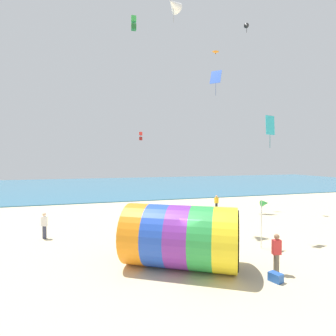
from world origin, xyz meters
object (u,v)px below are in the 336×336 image
at_px(kite_handler, 277,253).
at_px(kite_blue_diamond, 216,77).
at_px(bystander_near_water, 216,203).
at_px(beach_flag, 265,205).
at_px(kite_orange_parafoil, 216,52).
at_px(kite_white_delta, 173,5).
at_px(kite_green_box, 134,23).
at_px(bystander_far_left, 44,225).
at_px(cooler_box, 276,277).
at_px(kite_black_delta, 247,26).
at_px(kite_red_box, 141,136).
at_px(giant_inflatable_tube, 181,236).
at_px(kite_cyan_diamond, 270,126).

relative_size(kite_handler, kite_blue_diamond, 0.68).
distance_m(bystander_near_water, beach_flag, 10.91).
distance_m(kite_orange_parafoil, kite_white_delta, 9.90).
height_order(kite_green_box, beach_flag, kite_green_box).
bearing_deg(kite_orange_parafoil, bystander_far_left, -153.78).
distance_m(kite_handler, cooler_box, 1.08).
distance_m(kite_orange_parafoil, bystander_near_water, 16.05).
height_order(kite_handler, kite_black_delta, kite_black_delta).
bearing_deg(cooler_box, kite_handler, 49.27).
distance_m(kite_red_box, beach_flag, 16.75).
bearing_deg(kite_black_delta, bystander_near_water, -175.20).
bearing_deg(beach_flag, kite_black_delta, 61.94).
bearing_deg(kite_orange_parafoil, kite_black_delta, -47.30).
distance_m(giant_inflatable_tube, cooler_box, 4.28).
xyz_separation_m(kite_handler, kite_blue_diamond, (4.35, 14.51, 12.34)).
xyz_separation_m(kite_blue_diamond, bystander_far_left, (-14.95, -6.03, -12.41)).
xyz_separation_m(kite_green_box, cooler_box, (2.77, -18.82, -19.09)).
xyz_separation_m(giant_inflatable_tube, kite_blue_diamond, (8.12, 12.64, 11.81)).
bearing_deg(kite_cyan_diamond, cooler_box, -125.15).
height_order(kite_red_box, beach_flag, kite_red_box).
distance_m(giant_inflatable_tube, beach_flag, 5.63).
xyz_separation_m(kite_blue_diamond, kite_orange_parafoil, (0.84, 1.74, 3.30)).
relative_size(kite_handler, kite_black_delta, 1.73).
xyz_separation_m(giant_inflatable_tube, cooler_box, (3.25, -2.48, -1.26)).
bearing_deg(kite_cyan_diamond, bystander_far_left, 163.37).
bearing_deg(cooler_box, giant_inflatable_tube, 142.74).
bearing_deg(kite_black_delta, beach_flag, -118.06).
relative_size(kite_black_delta, bystander_far_left, 0.62).
distance_m(kite_orange_parafoil, kite_green_box, 9.11).
distance_m(kite_black_delta, kite_green_box, 11.58).
bearing_deg(giant_inflatable_tube, beach_flag, 12.21).
distance_m(kite_blue_diamond, kite_white_delta, 8.69).
height_order(kite_red_box, kite_cyan_diamond, kite_red_box).
distance_m(kite_black_delta, bystander_near_water, 18.00).
relative_size(kite_handler, kite_cyan_diamond, 0.87).
distance_m(kite_blue_diamond, beach_flag, 16.00).
bearing_deg(kite_handler, beach_flag, 61.63).
height_order(giant_inflatable_tube, kite_red_box, kite_red_box).
xyz_separation_m(kite_orange_parafoil, kite_white_delta, (-6.97, -7.03, -0.14)).
bearing_deg(bystander_far_left, beach_flag, -23.95).
bearing_deg(beach_flag, kite_cyan_diamond, 45.05).
relative_size(kite_orange_parafoil, cooler_box, 1.51).
xyz_separation_m(kite_green_box, beach_flag, (4.93, -15.17, -16.85)).
distance_m(kite_green_box, bystander_near_water, 20.43).
distance_m(giant_inflatable_tube, kite_green_box, 24.19).
relative_size(kite_green_box, cooler_box, 2.83).
distance_m(giant_inflatable_tube, kite_blue_diamond, 19.11).
relative_size(giant_inflatable_tube, kite_handler, 3.34).
height_order(kite_white_delta, beach_flag, kite_white_delta).
bearing_deg(cooler_box, bystander_far_left, 137.95).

